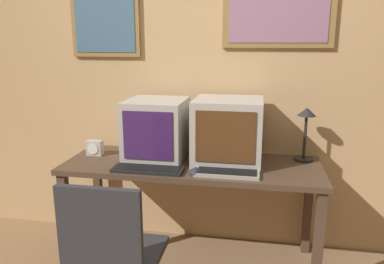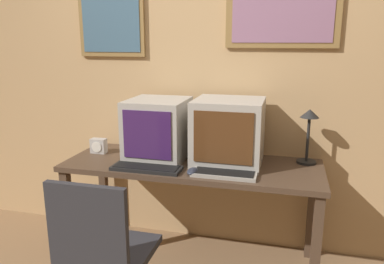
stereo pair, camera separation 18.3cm
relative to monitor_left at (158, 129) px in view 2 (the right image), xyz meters
The scene contains 9 objects.
wall_back 0.54m from the monitor_left, 50.56° to the left, with size 8.00×0.08×2.60m.
desk 0.40m from the monitor_left, 12.77° to the right, with size 1.74×0.62×0.74m.
monitor_left is the anchor object (origin of this frame).
monitor_right 0.50m from the monitor_left, ahead, with size 0.46×0.43×0.44m.
keyboard_main 0.33m from the monitor_left, 87.60° to the right, with size 0.46×0.16×0.03m.
keyboard_side 0.61m from the monitor_left, 25.64° to the right, with size 0.40×0.16×0.03m.
mouse_near_keyboard 0.46m from the monitor_left, 40.14° to the right, with size 0.07×0.12×0.04m.
desk_clock 0.49m from the monitor_left, behind, with size 0.11×0.07×0.11m.
desk_lamp 1.03m from the monitor_left, ahead, with size 0.13×0.13×0.37m.
Camera 2 is at (0.61, -1.43, 1.56)m, focal length 35.00 mm.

